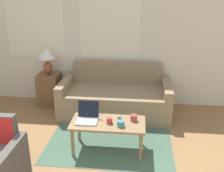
% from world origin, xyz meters
% --- Properties ---
extents(wall_back, '(6.68, 0.06, 2.60)m').
position_xyz_m(wall_back, '(-0.00, 3.69, 1.31)').
color(wall_back, silver).
rests_on(wall_back, ground_plane).
extents(rug, '(1.82, 2.06, 0.01)m').
position_xyz_m(rug, '(0.80, 2.56, 0.00)').
color(rug, '#476651').
rests_on(rug, ground_plane).
extents(couch, '(1.93, 0.94, 0.85)m').
position_xyz_m(couch, '(0.78, 3.21, 0.27)').
color(couch, '#937A5B').
rests_on(couch, ground_plane).
extents(side_table, '(0.40, 0.40, 0.63)m').
position_xyz_m(side_table, '(-0.51, 3.39, 0.31)').
color(side_table, brown).
rests_on(side_table, ground_plane).
extents(table_lamp, '(0.31, 0.31, 0.51)m').
position_xyz_m(table_lamp, '(-0.51, 3.39, 0.96)').
color(table_lamp, brown).
rests_on(table_lamp, side_table).
extents(coffee_table, '(1.01, 0.49, 0.45)m').
position_xyz_m(coffee_table, '(0.80, 1.98, 0.39)').
color(coffee_table, '#8E704C').
rests_on(coffee_table, ground_plane).
extents(laptop, '(0.29, 0.29, 0.24)m').
position_xyz_m(laptop, '(0.51, 2.00, 0.50)').
color(laptop, '#B7B7BC').
rests_on(laptop, coffee_table).
extents(cup_navy, '(0.09, 0.09, 0.09)m').
position_xyz_m(cup_navy, '(1.14, 2.06, 0.49)').
color(cup_navy, '#B23D38').
rests_on(cup_navy, coffee_table).
extents(cup_yellow, '(0.10, 0.10, 0.08)m').
position_xyz_m(cup_yellow, '(0.98, 1.88, 0.49)').
color(cup_yellow, teal).
rests_on(cup_yellow, coffee_table).
extents(cup_white, '(0.08, 0.08, 0.08)m').
position_xyz_m(cup_white, '(0.82, 1.95, 0.49)').
color(cup_white, '#B23D38').
rests_on(cup_white, coffee_table).
extents(tv_remote, '(0.08, 0.16, 0.02)m').
position_xyz_m(tv_remote, '(0.96, 2.03, 0.46)').
color(tv_remote, black).
rests_on(tv_remote, coffee_table).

